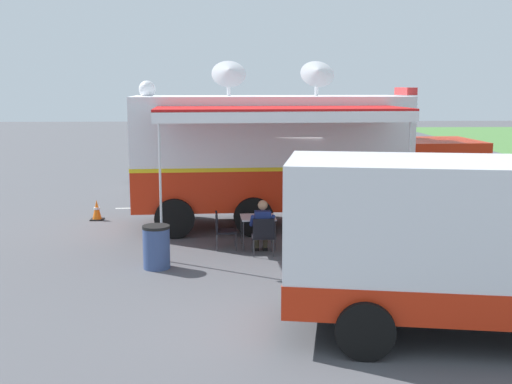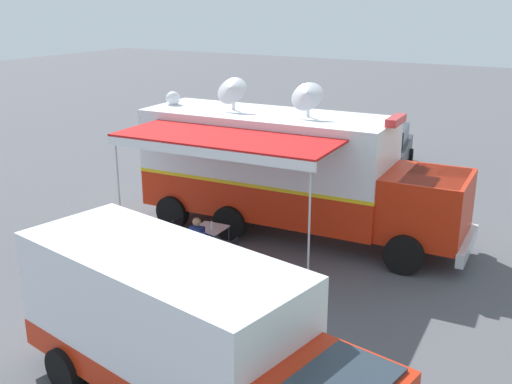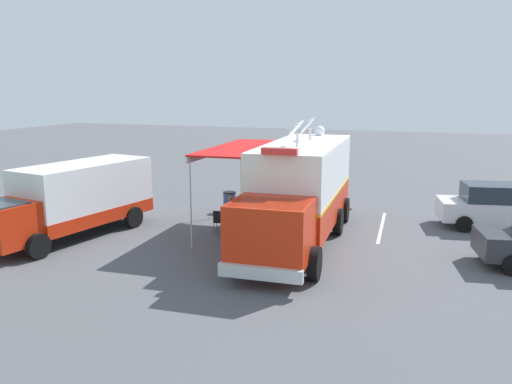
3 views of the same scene
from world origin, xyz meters
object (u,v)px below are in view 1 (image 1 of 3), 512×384
at_px(folding_table, 258,219).
at_px(seated_responder, 262,226).
at_px(car_behind_truck, 280,159).
at_px(water_bottle, 263,213).
at_px(folding_chair_at_table, 263,233).
at_px(folding_chair_beside_table, 222,227).
at_px(folding_chair_spare_by_truck, 308,232).
at_px(car_far_corner, 161,163).
at_px(support_truck, 498,249).
at_px(command_truck, 297,154).
at_px(traffic_cone, 97,210).
at_px(trash_bin, 156,247).

distance_m(folding_table, seated_responder, 0.62).
relative_size(seated_responder, car_behind_truck, 0.28).
xyz_separation_m(water_bottle, folding_chair_at_table, (0.72, -0.03, -0.32)).
bearing_deg(folding_table, car_behind_truck, 172.76).
bearing_deg(folding_chair_beside_table, water_bottle, 94.18).
distance_m(folding_chair_at_table, folding_chair_spare_by_truck, 1.01).
relative_size(folding_chair_at_table, seated_responder, 0.70).
bearing_deg(car_far_corner, support_truck, 23.84).
distance_m(command_truck, car_far_corner, 8.18).
bearing_deg(folding_chair_spare_by_truck, traffic_cone, -125.76).
xyz_separation_m(seated_responder, trash_bin, (1.07, -2.27, -0.20)).
xyz_separation_m(folding_chair_spare_by_truck, traffic_cone, (-3.98, -5.52, -0.23)).
relative_size(command_truck, folding_chair_beside_table, 11.04).
relative_size(seated_responder, support_truck, 0.18).
relative_size(command_truck, car_far_corner, 2.15).
bearing_deg(folding_chair_at_table, folding_chair_spare_by_truck, 94.51).
height_order(folding_chair_beside_table, support_truck, support_truck).
bearing_deg(trash_bin, car_far_corner, -174.59).
bearing_deg(car_behind_truck, folding_chair_beside_table, -11.59).
bearing_deg(seated_responder, car_behind_truck, 173.52).
bearing_deg(support_truck, folding_chair_at_table, -146.10).
bearing_deg(folding_chair_at_table, car_far_corner, -161.71).
xyz_separation_m(water_bottle, trash_bin, (1.60, -2.31, -0.38)).
relative_size(support_truck, car_behind_truck, 1.58).
distance_m(water_bottle, traffic_cone, 5.67).
xyz_separation_m(water_bottle, seated_responder, (0.53, -0.04, -0.18)).
xyz_separation_m(folding_chair_spare_by_truck, trash_bin, (0.96, -3.28, -0.06)).
bearing_deg(command_truck, car_behind_truck, 178.79).
relative_size(water_bottle, traffic_cone, 0.39).
height_order(command_truck, car_far_corner, command_truck).
height_order(seated_responder, car_far_corner, car_far_corner).
distance_m(water_bottle, car_far_corner, 9.87).
height_order(folding_chair_at_table, seated_responder, seated_responder).
relative_size(water_bottle, car_far_corner, 0.05).
bearing_deg(folding_chair_beside_table, folding_chair_spare_by_truck, 73.66).
xyz_separation_m(folding_chair_beside_table, car_behind_truck, (-10.63, 2.18, 0.37)).
bearing_deg(folding_table, traffic_cone, -126.29).
xyz_separation_m(folding_chair_beside_table, car_far_corner, (-9.36, -2.38, 0.37)).
bearing_deg(seated_responder, trash_bin, -64.66).
height_order(command_truck, car_behind_truck, command_truck).
height_order(command_truck, water_bottle, command_truck).
bearing_deg(folding_chair_spare_by_truck, trash_bin, -73.63).
xyz_separation_m(traffic_cone, car_far_corner, (-5.95, 1.21, 0.60)).
relative_size(folding_chair_at_table, car_far_corner, 0.20).
xyz_separation_m(seated_responder, support_truck, (5.02, 3.26, 0.73)).
height_order(seated_responder, car_behind_truck, car_behind_truck).
distance_m(trash_bin, support_truck, 6.86).
xyz_separation_m(seated_responder, car_behind_truck, (-11.09, 1.26, 0.23)).
bearing_deg(folding_chair_at_table, trash_bin, -68.76).
bearing_deg(support_truck, folding_table, -149.42).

